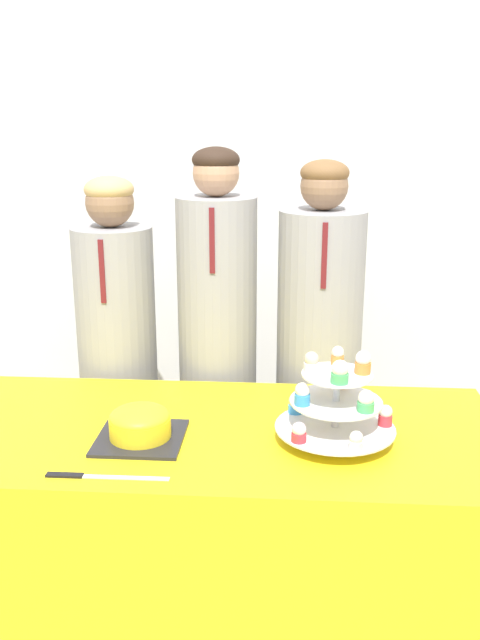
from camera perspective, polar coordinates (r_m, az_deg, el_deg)
wall_back at (r=3.04m, az=-0.47°, el=11.11°), size 9.00×0.06×2.70m
table at (r=2.20m, az=-3.06°, el=-18.12°), size 1.76×0.74×0.76m
round_cake at (r=1.94m, az=-8.42°, el=-8.67°), size 0.24×0.24×0.10m
cake_knife at (r=1.80m, az=-12.79°, el=-12.72°), size 0.32×0.02×0.01m
cupcake_stand at (r=1.91m, az=8.10°, el=-6.79°), size 0.34×0.34×0.26m
student_0 at (r=2.62m, az=-10.13°, el=-5.03°), size 0.29×0.30×1.45m
student_1 at (r=2.54m, az=-1.87°, el=-4.31°), size 0.29×0.29×1.55m
student_2 at (r=2.54m, az=6.56°, el=-5.03°), size 0.31×0.31×1.51m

